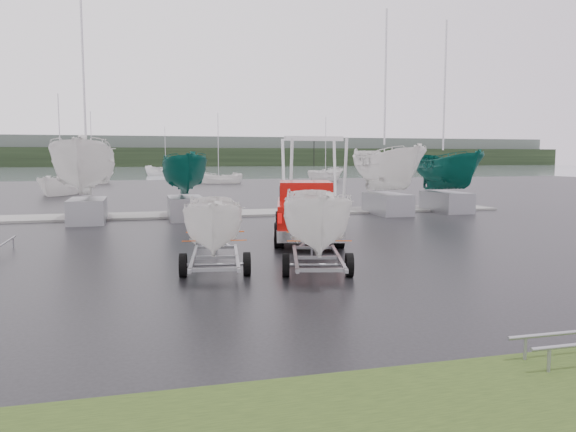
{
  "coord_description": "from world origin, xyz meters",
  "views": [
    {
      "loc": [
        -4.68,
        -16.14,
        3.0
      ],
      "look_at": [
        -0.27,
        0.4,
        1.2
      ],
      "focal_mm": 35.0,
      "sensor_mm": 36.0,
      "label": 1
    }
  ],
  "objects_px": {
    "pickup_truck": "(306,209)",
    "trailer_hitched": "(318,168)",
    "trailer_parked": "(214,179)",
    "boat_hoist": "(314,163)"
  },
  "relations": [
    {
      "from": "pickup_truck",
      "to": "boat_hoist",
      "type": "xyz_separation_m",
      "value": [
        3.23,
        9.28,
        1.59
      ]
    },
    {
      "from": "trailer_parked",
      "to": "boat_hoist",
      "type": "bearing_deg",
      "value": 72.1
    },
    {
      "from": "pickup_truck",
      "to": "trailer_hitched",
      "type": "xyz_separation_m",
      "value": [
        -1.64,
        -6.43,
        1.65
      ]
    },
    {
      "from": "pickup_truck",
      "to": "boat_hoist",
      "type": "relative_size",
      "value": 1.59
    },
    {
      "from": "pickup_truck",
      "to": "trailer_parked",
      "type": "distance_m",
      "value": 7.2
    },
    {
      "from": "pickup_truck",
      "to": "boat_hoist",
      "type": "distance_m",
      "value": 9.95
    },
    {
      "from": "pickup_truck",
      "to": "trailer_hitched",
      "type": "relative_size",
      "value": 1.3
    },
    {
      "from": "trailer_parked",
      "to": "pickup_truck",
      "type": "bearing_deg",
      "value": 62.35
    },
    {
      "from": "trailer_hitched",
      "to": "pickup_truck",
      "type": "bearing_deg",
      "value": 90.0
    },
    {
      "from": "trailer_hitched",
      "to": "trailer_parked",
      "type": "xyz_separation_m",
      "value": [
        -2.51,
        0.71,
        -0.27
      ]
    }
  ]
}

